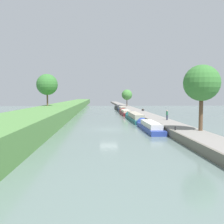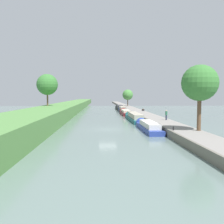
{
  "view_description": "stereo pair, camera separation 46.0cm",
  "coord_description": "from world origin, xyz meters",
  "px_view_note": "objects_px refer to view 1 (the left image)",
  "views": [
    {
      "loc": [
        -1.53,
        -35.16,
        4.88
      ],
      "look_at": [
        1.7,
        22.44,
        1.0
      ],
      "focal_mm": 39.4,
      "sensor_mm": 36.0,
      "label": 1
    },
    {
      "loc": [
        -1.07,
        -35.19,
        4.88
      ],
      "look_at": [
        1.7,
        22.44,
        1.0
      ],
      "focal_mm": 39.4,
      "sensor_mm": 36.0,
      "label": 2
    }
  ],
  "objects_px": {
    "narrowboat_teal": "(134,117)",
    "mooring_bollard_near": "(175,128)",
    "narrowboat_navy": "(122,109)",
    "narrowboat_maroon": "(125,112)",
    "person_walking": "(167,115)",
    "mooring_bollard_far": "(122,106)",
    "park_bench": "(143,109)",
    "narrowboat_blue": "(149,126)",
    "narrowboat_black": "(118,108)"
  },
  "relations": [
    {
      "from": "narrowboat_maroon",
      "to": "narrowboat_navy",
      "type": "relative_size",
      "value": 1.12
    },
    {
      "from": "narrowboat_teal",
      "to": "narrowboat_navy",
      "type": "xyz_separation_m",
      "value": [
        -0.03,
        25.99,
        0.05
      ]
    },
    {
      "from": "mooring_bollard_near",
      "to": "narrowboat_black",
      "type": "bearing_deg",
      "value": 91.77
    },
    {
      "from": "narrowboat_maroon",
      "to": "park_bench",
      "type": "distance_m",
      "value": 5.09
    },
    {
      "from": "narrowboat_navy",
      "to": "mooring_bollard_far",
      "type": "height_order",
      "value": "narrowboat_navy"
    },
    {
      "from": "narrowboat_maroon",
      "to": "mooring_bollard_near",
      "type": "relative_size",
      "value": 27.09
    },
    {
      "from": "narrowboat_blue",
      "to": "mooring_bollard_near",
      "type": "relative_size",
      "value": 25.75
    },
    {
      "from": "narrowboat_blue",
      "to": "narrowboat_black",
      "type": "height_order",
      "value": "narrowboat_black"
    },
    {
      "from": "narrowboat_teal",
      "to": "mooring_bollard_near",
      "type": "relative_size",
      "value": 35.31
    },
    {
      "from": "person_walking",
      "to": "park_bench",
      "type": "height_order",
      "value": "person_walking"
    },
    {
      "from": "narrowboat_teal",
      "to": "narrowboat_maroon",
      "type": "distance_m",
      "value": 15.02
    },
    {
      "from": "narrowboat_teal",
      "to": "narrowboat_navy",
      "type": "relative_size",
      "value": 1.46
    },
    {
      "from": "narrowboat_navy",
      "to": "person_walking",
      "type": "xyz_separation_m",
      "value": [
        4.19,
        -34.38,
        1.06
      ]
    },
    {
      "from": "narrowboat_blue",
      "to": "park_bench",
      "type": "distance_m",
      "value": 30.22
    },
    {
      "from": "mooring_bollard_near",
      "to": "park_bench",
      "type": "bearing_deg",
      "value": 85.48
    },
    {
      "from": "narrowboat_teal",
      "to": "narrowboat_navy",
      "type": "bearing_deg",
      "value": 90.06
    },
    {
      "from": "narrowboat_black",
      "to": "mooring_bollard_near",
      "type": "distance_m",
      "value": 58.55
    },
    {
      "from": "mooring_bollard_near",
      "to": "mooring_bollard_far",
      "type": "xyz_separation_m",
      "value": [
        0.0,
        64.55,
        0.0
      ]
    },
    {
      "from": "person_walking",
      "to": "narrowboat_black",
      "type": "bearing_deg",
      "value": 95.11
    },
    {
      "from": "mooring_bollard_far",
      "to": "park_bench",
      "type": "height_order",
      "value": "park_bench"
    },
    {
      "from": "narrowboat_black",
      "to": "narrowboat_navy",
      "type": "bearing_deg",
      "value": -90.08
    },
    {
      "from": "person_walking",
      "to": "narrowboat_teal",
      "type": "bearing_deg",
      "value": 116.39
    },
    {
      "from": "narrowboat_navy",
      "to": "park_bench",
      "type": "bearing_deg",
      "value": -64.34
    },
    {
      "from": "narrowboat_maroon",
      "to": "narrowboat_black",
      "type": "bearing_deg",
      "value": 89.46
    },
    {
      "from": "narrowboat_blue",
      "to": "narrowboat_teal",
      "type": "relative_size",
      "value": 0.73
    },
    {
      "from": "narrowboat_teal",
      "to": "narrowboat_black",
      "type": "xyz_separation_m",
      "value": [
        -0.01,
        38.33,
        0.01
      ]
    },
    {
      "from": "narrowboat_navy",
      "to": "narrowboat_maroon",
      "type": "bearing_deg",
      "value": -91.05
    },
    {
      "from": "narrowboat_maroon",
      "to": "narrowboat_black",
      "type": "height_order",
      "value": "narrowboat_black"
    },
    {
      "from": "narrowboat_navy",
      "to": "mooring_bollard_far",
      "type": "distance_m",
      "value": 18.46
    },
    {
      "from": "narrowboat_blue",
      "to": "narrowboat_teal",
      "type": "height_order",
      "value": "narrowboat_teal"
    },
    {
      "from": "narrowboat_navy",
      "to": "mooring_bollard_near",
      "type": "distance_m",
      "value": 46.23
    },
    {
      "from": "narrowboat_maroon",
      "to": "narrowboat_black",
      "type": "xyz_separation_m",
      "value": [
        0.22,
        23.31,
        0.09
      ]
    },
    {
      "from": "narrowboat_blue",
      "to": "narrowboat_navy",
      "type": "distance_m",
      "value": 39.65
    },
    {
      "from": "narrowboat_maroon",
      "to": "narrowboat_navy",
      "type": "bearing_deg",
      "value": 88.95
    },
    {
      "from": "mooring_bollard_near",
      "to": "park_bench",
      "type": "xyz_separation_m",
      "value": [
        2.88,
        36.4,
        0.12
      ]
    },
    {
      "from": "narrowboat_teal",
      "to": "mooring_bollard_far",
      "type": "distance_m",
      "value": 44.4
    },
    {
      "from": "mooring_bollard_near",
      "to": "narrowboat_maroon",
      "type": "bearing_deg",
      "value": 93.3
    },
    {
      "from": "narrowboat_teal",
      "to": "person_walking",
      "type": "relative_size",
      "value": 9.57
    },
    {
      "from": "narrowboat_blue",
      "to": "narrowboat_maroon",
      "type": "relative_size",
      "value": 0.95
    },
    {
      "from": "narrowboat_navy",
      "to": "person_walking",
      "type": "relative_size",
      "value": 6.57
    },
    {
      "from": "narrowboat_navy",
      "to": "narrowboat_black",
      "type": "bearing_deg",
      "value": 89.92
    },
    {
      "from": "narrowboat_blue",
      "to": "park_bench",
      "type": "height_order",
      "value": "park_bench"
    },
    {
      "from": "narrowboat_navy",
      "to": "person_walking",
      "type": "distance_m",
      "value": 34.65
    },
    {
      "from": "narrowboat_blue",
      "to": "person_walking",
      "type": "relative_size",
      "value": 6.98
    },
    {
      "from": "narrowboat_teal",
      "to": "narrowboat_navy",
      "type": "height_order",
      "value": "narrowboat_navy"
    },
    {
      "from": "park_bench",
      "to": "narrowboat_maroon",
      "type": "bearing_deg",
      "value": -166.35
    },
    {
      "from": "narrowboat_maroon",
      "to": "mooring_bollard_near",
      "type": "xyz_separation_m",
      "value": [
        2.03,
        -35.21,
        0.55
      ]
    },
    {
      "from": "mooring_bollard_near",
      "to": "park_bench",
      "type": "relative_size",
      "value": 0.3
    },
    {
      "from": "narrowboat_blue",
      "to": "person_walking",
      "type": "bearing_deg",
      "value": 52.15
    },
    {
      "from": "mooring_bollard_near",
      "to": "narrowboat_teal",
      "type": "bearing_deg",
      "value": 95.09
    }
  ]
}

